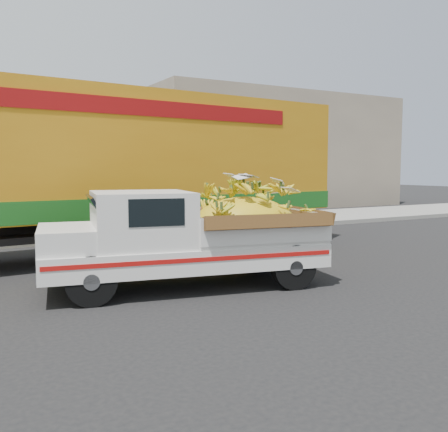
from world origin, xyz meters
TOP-DOWN VIEW (x-y plane):
  - ground at (0.00, 0.00)m, footprint 100.00×100.00m
  - curb at (0.00, 5.78)m, footprint 60.00×0.25m
  - sidewalk at (0.00, 7.88)m, footprint 60.00×4.00m
  - building_right at (14.00, 14.78)m, footprint 14.00×6.00m
  - pickup_truck at (2.19, -0.45)m, footprint 5.00×2.59m
  - semi_trailer at (1.65, 3.33)m, footprint 12.04×3.53m

SIDE VIEW (x-z plane):
  - ground at x=0.00m, z-range 0.00..0.00m
  - sidewalk at x=0.00m, z-range 0.00..0.14m
  - curb at x=0.00m, z-range 0.00..0.15m
  - pickup_truck at x=2.19m, z-range 0.06..1.73m
  - semi_trailer at x=1.65m, z-range 0.22..4.02m
  - building_right at x=14.00m, z-range 0.00..6.00m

